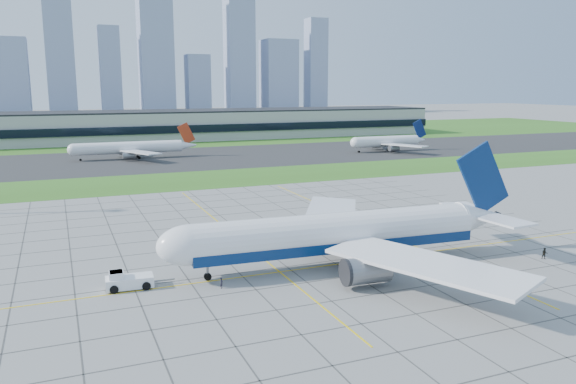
# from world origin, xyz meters

# --- Properties ---
(ground) EXTENTS (1400.00, 1400.00, 0.00)m
(ground) POSITION_xyz_m (0.00, 0.00, 0.00)
(ground) COLOR gray
(ground) RESTS_ON ground
(grass_median) EXTENTS (700.00, 35.00, 0.04)m
(grass_median) POSITION_xyz_m (0.00, 90.00, 0.02)
(grass_median) COLOR #34611B
(grass_median) RESTS_ON ground
(asphalt_taxiway) EXTENTS (700.00, 75.00, 0.04)m
(asphalt_taxiway) POSITION_xyz_m (0.00, 145.00, 0.03)
(asphalt_taxiway) COLOR #383838
(asphalt_taxiway) RESTS_ON ground
(grass_far) EXTENTS (700.00, 145.00, 0.04)m
(grass_far) POSITION_xyz_m (0.00, 255.00, 0.02)
(grass_far) COLOR #34611B
(grass_far) RESTS_ON ground
(apron_markings) EXTENTS (120.00, 130.00, 0.03)m
(apron_markings) POSITION_xyz_m (0.43, 11.09, 0.02)
(apron_markings) COLOR #474744
(apron_markings) RESTS_ON ground
(terminal) EXTENTS (260.00, 43.00, 15.80)m
(terminal) POSITION_xyz_m (40.00, 229.87, 7.89)
(terminal) COLOR #B7B7B2
(terminal) RESTS_ON ground
(city_skyline) EXTENTS (523.00, 32.40, 160.00)m
(city_skyline) POSITION_xyz_m (-8.71, 520.00, 59.09)
(city_skyline) COLOR #8B98B6
(city_skyline) RESTS_ON ground
(airliner) EXTENTS (61.63, 62.31, 19.39)m
(airliner) POSITION_xyz_m (-0.03, -2.69, 5.30)
(airliner) COLOR white
(airliner) RESTS_ON ground
(pushback_tug) EXTENTS (9.79, 3.75, 2.70)m
(pushback_tug) POSITION_xyz_m (-32.91, -0.47, 1.20)
(pushback_tug) COLOR white
(pushback_tug) RESTS_ON ground
(crew_near) EXTENTS (0.63, 0.70, 1.60)m
(crew_near) POSITION_xyz_m (-20.36, -5.52, 0.80)
(crew_near) COLOR black
(crew_near) RESTS_ON ground
(crew_far) EXTENTS (1.20, 1.15, 1.95)m
(crew_far) POSITION_xyz_m (33.59, -12.83, 0.98)
(crew_far) COLOR black
(crew_far) RESTS_ON ground
(distant_jet_1) EXTENTS (47.89, 42.66, 14.08)m
(distant_jet_1) POSITION_xyz_m (-13.51, 151.52, 4.49)
(distant_jet_1) COLOR white
(distant_jet_1) RESTS_ON ground
(distant_jet_2) EXTENTS (36.88, 42.66, 14.08)m
(distant_jet_2) POSITION_xyz_m (96.18, 134.72, 4.48)
(distant_jet_2) COLOR white
(distant_jet_2) RESTS_ON ground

